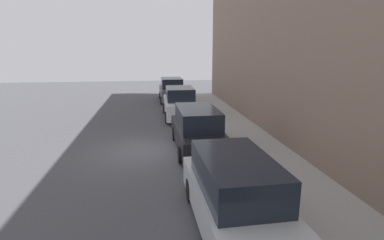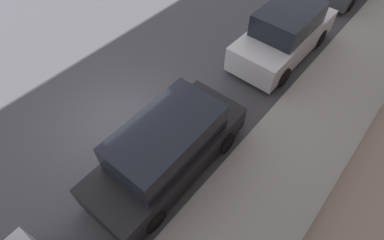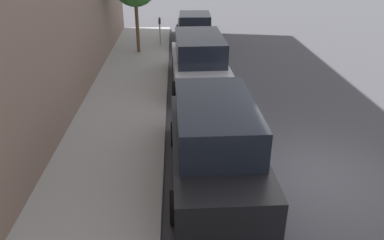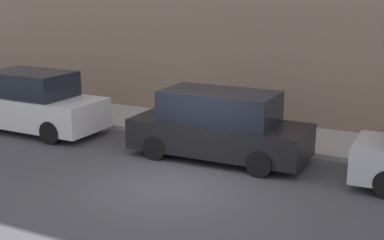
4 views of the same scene
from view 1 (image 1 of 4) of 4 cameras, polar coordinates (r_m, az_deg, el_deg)
name	(u,v)px [view 1 (image 1 of 4)]	position (r m, az deg, el deg)	size (l,w,h in m)	color
ground_plane	(146,151)	(13.56, -8.83, -5.82)	(60.00, 60.00, 0.00)	#424247
sidewalk	(251,145)	(14.28, 11.24, -4.60)	(2.78, 32.00, 0.15)	#9E9E99
parked_minivan_second	(235,194)	(7.71, 8.17, -13.86)	(2.04, 4.95, 1.90)	#B7BABF
parked_minivan_third	(197,130)	(13.31, 1.05, -1.87)	(2.02, 4.93, 1.90)	black
parked_suv_fourth	(180,103)	(19.68, -2.32, 3.18)	(2.08, 4.82, 1.98)	silver
parked_suv_fifth	(172,90)	(25.97, -3.88, 5.67)	(2.08, 4.81, 1.98)	#4C5156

